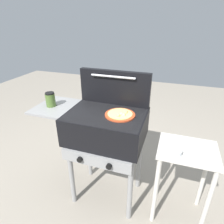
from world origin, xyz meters
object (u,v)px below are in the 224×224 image
grill (105,129)px  topping_bowl_near (175,152)px  pizza_cheese (120,114)px  prep_table (184,169)px  sauce_jar (50,99)px

grill → topping_bowl_near: (0.58, -0.10, -0.03)m
pizza_cheese → grill: bearing=-178.8°
prep_table → grill: bearing=-179.6°
grill → pizza_cheese: (0.13, 0.00, 0.15)m
sauce_jar → topping_bowl_near: bearing=-4.4°
pizza_cheese → topping_bowl_near: (0.45, -0.10, -0.18)m
sauce_jar → prep_table: sauce_jar is taller
prep_table → topping_bowl_near: topping_bowl_near is taller
pizza_cheese → prep_table: 0.67m
prep_table → sauce_jar: bearing=-179.2°
pizza_cheese → sauce_jar: size_ratio=1.93×
topping_bowl_near → prep_table: bearing=46.4°
prep_table → topping_bowl_near: size_ratio=7.16×
sauce_jar → prep_table: 1.25m
prep_table → pizza_cheese: bearing=-179.8°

